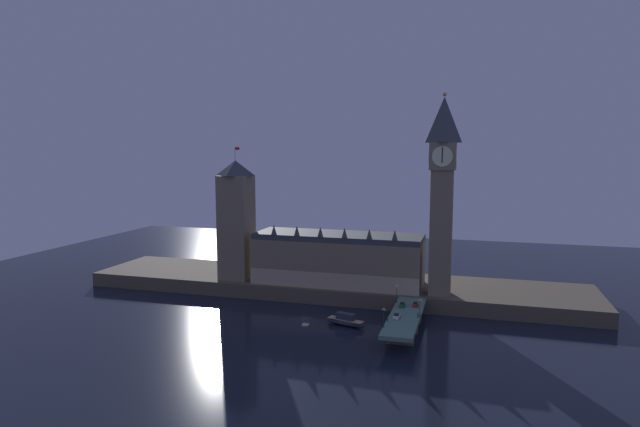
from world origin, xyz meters
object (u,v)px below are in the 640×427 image
clock_tower (442,189)px  car_northbound_lead (402,304)px  pedestrian_near_rail (388,319)px  street_lamp_far (397,291)px  street_lamp_mid (420,305)px  car_northbound_trail (397,316)px  car_southbound_trail (415,304)px  street_lamp_near (384,315)px  victoria_tower (236,220)px  boat_upstream (346,321)px  pedestrian_mid_walk (418,315)px

clock_tower → car_northbound_lead: size_ratio=17.05×
pedestrian_near_rail → clock_tower: bearing=70.1°
pedestrian_near_rail → street_lamp_far: size_ratio=0.24×
car_northbound_lead → pedestrian_near_rail: (-2.31, -19.16, 0.17)m
pedestrian_near_rail → street_lamp_mid: (9.65, 8.86, 3.07)m
car_northbound_trail → car_southbound_trail: 16.90m
clock_tower → street_lamp_near: 60.90m
clock_tower → car_southbound_trail: size_ratio=19.17×
victoria_tower → car_northbound_lead: size_ratio=12.65×
car_southbound_trail → pedestrian_near_rail: size_ratio=2.49×
car_northbound_lead → street_lamp_mid: street_lamp_mid is taller
victoria_tower → pedestrian_near_rail: 89.03m
car_northbound_lead → boat_upstream: size_ratio=0.29×
car_northbound_trail → boat_upstream: size_ratio=0.28×
street_lamp_mid → street_lamp_far: (-10.05, 14.72, 0.30)m
car_northbound_trail → pedestrian_near_rail: (-2.31, -4.62, 0.18)m
boat_upstream → street_lamp_mid: bearing=-2.3°
victoria_tower → car_northbound_trail: bearing=-25.9°
pedestrian_mid_walk → boat_upstream: size_ratio=0.11×
victoria_tower → pedestrian_mid_walk: 93.95m
victoria_tower → street_lamp_near: (73.90, -47.73, -22.41)m
car_northbound_lead → pedestrian_near_rail: bearing=-96.9°
car_southbound_trail → victoria_tower: bearing=165.5°
car_northbound_lead → pedestrian_near_rail: size_ratio=2.80×
car_northbound_trail → street_lamp_far: street_lamp_far is taller
car_southbound_trail → street_lamp_mid: street_lamp_mid is taller
victoria_tower → street_lamp_mid: (83.95, -33.01, -22.47)m
victoria_tower → car_northbound_trail: size_ratio=13.21×
victoria_tower → car_northbound_lead: (76.62, -22.71, -25.71)m
car_northbound_lead → boat_upstream: car_northbound_lead is taller
car_southbound_trail → boat_upstream: car_southbound_trail is taller
clock_tower → pedestrian_mid_walk: (-5.05, -32.29, -40.88)m
victoria_tower → pedestrian_mid_walk: size_ratio=31.98×
pedestrian_near_rail → boat_upstream: pedestrian_near_rail is taller
pedestrian_mid_walk → victoria_tower: bearing=157.5°
car_northbound_trail → pedestrian_near_rail: 5.17m
street_lamp_mid → boat_upstream: bearing=177.7°
victoria_tower → car_northbound_lead: 83.95m
car_southbound_trail → pedestrian_mid_walk: (2.31, -13.63, 0.27)m
clock_tower → street_lamp_near: size_ratio=12.31×
clock_tower → car_southbound_trail: clock_tower is taller
street_lamp_far → pedestrian_near_rail: bearing=-89.0°
car_southbound_trail → street_lamp_mid: bearing=-77.3°
car_southbound_trail → boat_upstream: 26.64m
car_southbound_trail → pedestrian_near_rail: pedestrian_near_rail is taller
car_northbound_lead → street_lamp_far: street_lamp_far is taller
car_northbound_lead → pedestrian_mid_walk: (6.94, -11.91, 0.27)m
car_northbound_trail → car_southbound_trail: (4.63, 16.26, 0.01)m
pedestrian_near_rail → street_lamp_near: street_lamp_near is taller
boat_upstream → car_southbound_trail: bearing=24.7°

